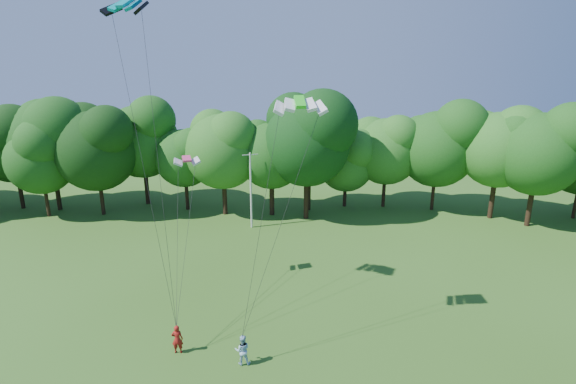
{
  "coord_description": "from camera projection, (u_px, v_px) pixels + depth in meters",
  "views": [
    {
      "loc": [
        2.72,
        -13.82,
        17.35
      ],
      "look_at": [
        1.17,
        13.0,
        9.35
      ],
      "focal_mm": 28.0,
      "sensor_mm": 36.0,
      "label": 1
    }
  ],
  "objects": [
    {
      "name": "kite_pink",
      "position": [
        187.0,
        159.0,
        33.44
      ],
      "size": [
        2.12,
        1.57,
        0.35
      ],
      "rotation": [
        0.0,
        0.0,
        0.38
      ],
      "color": "#D33A6E",
      "rests_on": "ground"
    },
    {
      "name": "kite_flyer_left",
      "position": [
        177.0,
        339.0,
        27.34
      ],
      "size": [
        0.73,
        0.52,
        1.89
      ],
      "primitive_type": "imported",
      "rotation": [
        0.0,
        0.0,
        3.25
      ],
      "color": "maroon",
      "rests_on": "ground"
    },
    {
      "name": "tree_back_west",
      "position": [
        48.0,
        131.0,
        51.1
      ],
      "size": [
        10.42,
        10.42,
        15.16
      ],
      "color": "#342115",
      "rests_on": "ground"
    },
    {
      "name": "utility_pole",
      "position": [
        251.0,
        190.0,
        46.93
      ],
      "size": [
        1.53,
        0.69,
        8.13
      ],
      "rotation": [
        0.0,
        0.0,
        0.39
      ],
      "color": "beige",
      "rests_on": "ground"
    },
    {
      "name": "kite_green",
      "position": [
        300.0,
        102.0,
        25.49
      ],
      "size": [
        3.08,
        1.74,
        0.67
      ],
      "rotation": [
        0.0,
        0.0,
        0.16
      ],
      "color": "#27D620",
      "rests_on": "ground"
    },
    {
      "name": "tree_back_center",
      "position": [
        307.0,
        136.0,
        48.24
      ],
      "size": [
        10.33,
        10.33,
        15.03
      ],
      "color": "#311C13",
      "rests_on": "ground"
    },
    {
      "name": "kite_flyer_right",
      "position": [
        242.0,
        350.0,
        26.34
      ],
      "size": [
        0.98,
        0.8,
        1.88
      ],
      "primitive_type": "imported",
      "rotation": [
        0.0,
        0.0,
        3.24
      ],
      "color": "#A4C9E4",
      "rests_on": "ground"
    },
    {
      "name": "kite_teal",
      "position": [
        126.0,
        3.0,
        27.24
      ],
      "size": [
        3.14,
        2.13,
        0.75
      ],
      "rotation": [
        0.0,
        0.0,
        -0.34
      ],
      "color": "#04828A",
      "rests_on": "ground"
    }
  ]
}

